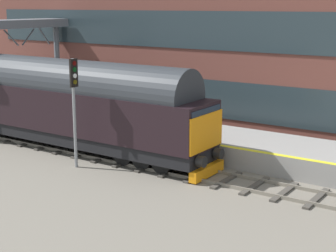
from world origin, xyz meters
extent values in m
plane|color=slate|center=(0.00, 0.00, 0.00)|extent=(140.00, 140.00, 0.00)
cube|color=gray|center=(-0.72, 0.00, 0.07)|extent=(0.07, 60.00, 0.15)
cube|color=gray|center=(0.72, 0.00, 0.07)|extent=(0.07, 60.00, 0.15)
cube|color=#45403A|center=(0.00, -7.17, 0.04)|extent=(2.50, 0.26, 0.09)
cube|color=#45403A|center=(0.00, -5.87, 0.04)|extent=(2.50, 0.26, 0.09)
cube|color=#45403A|center=(0.00, -4.57, 0.04)|extent=(2.50, 0.26, 0.09)
cube|color=#45403A|center=(0.00, -3.26, 0.04)|extent=(2.50, 0.26, 0.09)
cube|color=#45403A|center=(0.00, -1.96, 0.04)|extent=(2.50, 0.26, 0.09)
cube|color=#45403A|center=(0.00, -0.65, 0.04)|extent=(2.50, 0.26, 0.09)
cube|color=#45403A|center=(0.00, 0.65, 0.04)|extent=(2.50, 0.26, 0.09)
cube|color=#45403A|center=(0.00, 1.96, 0.04)|extent=(2.50, 0.26, 0.09)
cube|color=#45403A|center=(0.00, 3.26, 0.04)|extent=(2.50, 0.26, 0.09)
cube|color=#45403A|center=(0.00, 4.57, 0.04)|extent=(2.50, 0.26, 0.09)
cube|color=#45403A|center=(0.00, 5.87, 0.04)|extent=(2.50, 0.26, 0.09)
cube|color=#45403A|center=(0.00, 7.17, 0.04)|extent=(2.50, 0.26, 0.09)
cube|color=#45403A|center=(0.00, 8.48, 0.04)|extent=(2.50, 0.26, 0.09)
cube|color=#45403A|center=(0.00, 9.78, 0.04)|extent=(2.50, 0.26, 0.09)
cube|color=#45403A|center=(0.00, 11.09, 0.04)|extent=(2.50, 0.26, 0.09)
cube|color=gray|center=(3.60, 0.00, 0.50)|extent=(4.00, 44.00, 1.00)
cube|color=yellow|center=(1.75, 0.00, 1.00)|extent=(0.30, 44.00, 0.01)
cube|color=#28353B|center=(6.93, 4.03, 2.10)|extent=(0.06, 29.24, 2.14)
cube|color=#28353B|center=(6.93, 4.03, 5.93)|extent=(0.06, 29.24, 2.14)
cube|color=black|center=(0.00, 7.52, 0.82)|extent=(2.56, 19.40, 0.60)
cube|color=black|center=(0.00, 7.52, 2.17)|extent=(2.70, 19.40, 2.10)
cylinder|color=#2B2F34|center=(0.00, 7.52, 3.40)|extent=(2.56, 17.85, 2.57)
cube|color=orange|center=(0.00, -2.22, 2.02)|extent=(2.65, 0.08, 1.58)
cube|color=#232D3D|center=(0.00, -2.20, 2.75)|extent=(2.38, 0.04, 0.64)
cube|color=#232D3D|center=(1.37, 7.52, 2.47)|extent=(0.04, 13.58, 0.44)
cylinder|color=black|center=(-0.75, -2.43, 0.92)|extent=(0.48, 0.35, 0.48)
cylinder|color=black|center=(0.75, -2.43, 0.92)|extent=(0.48, 0.35, 0.48)
cube|color=orange|center=(0.00, -2.28, 0.29)|extent=(2.43, 0.36, 0.47)
cylinder|color=black|center=(0.00, -0.37, 0.52)|extent=(1.64, 1.04, 1.04)
cylinder|color=black|center=(0.00, 0.73, 0.52)|extent=(1.64, 1.04, 1.04)
cylinder|color=black|center=(0.00, 1.83, 0.52)|extent=(1.64, 1.04, 1.04)
cylinder|color=gray|center=(-2.10, 3.47, 2.51)|extent=(0.14, 0.14, 5.02)
cube|color=black|center=(-2.10, 3.41, 4.38)|extent=(0.44, 0.10, 1.27)
cylinder|color=#500807|center=(-2.10, 3.35, 4.82)|extent=(0.20, 0.06, 0.20)
cylinder|color=#0A3E13|center=(-2.10, 3.35, 4.54)|extent=(0.20, 0.06, 0.20)
cylinder|color=white|center=(-2.10, 3.35, 4.26)|extent=(0.20, 0.06, 0.20)
cylinder|color=#53470A|center=(-2.10, 3.35, 3.98)|extent=(0.20, 0.06, 0.20)
cylinder|color=slate|center=(6.50, 13.26, 2.97)|extent=(0.36, 0.36, 5.93)
cube|color=slate|center=(2.05, 13.26, 6.18)|extent=(9.30, 2.00, 0.50)
cylinder|color=slate|center=(2.73, 13.26, 5.33)|extent=(1.08, 0.10, 1.04)
cylinder|color=slate|center=(4.07, 13.26, 5.33)|extent=(1.09, 0.10, 1.03)
cylinder|color=slate|center=(5.42, 13.26, 5.33)|extent=(0.92, 0.10, 1.18)
camera|label=1|loc=(-19.26, -13.27, 7.37)|focal=56.87mm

